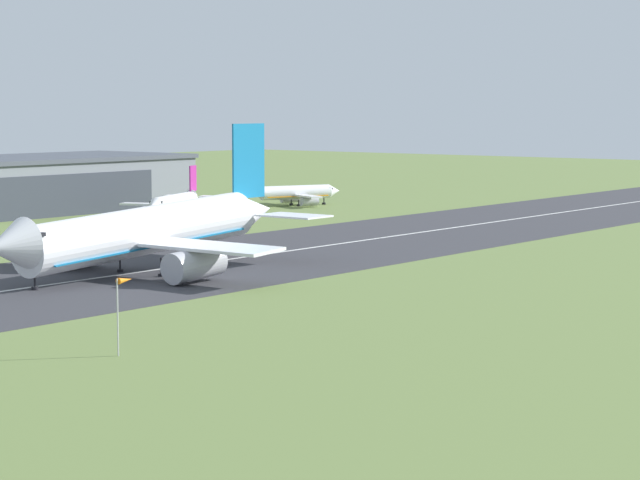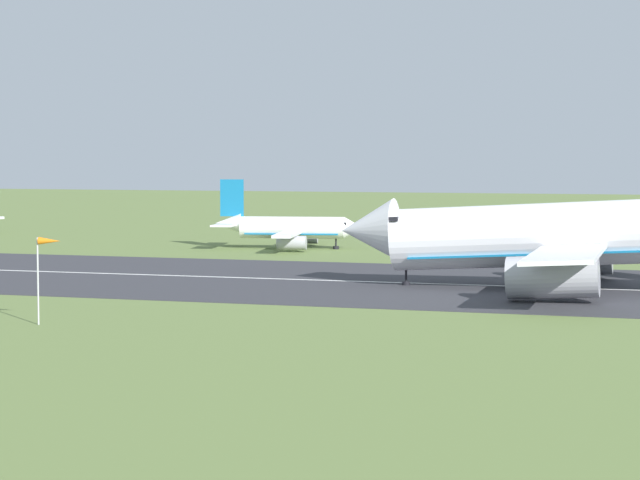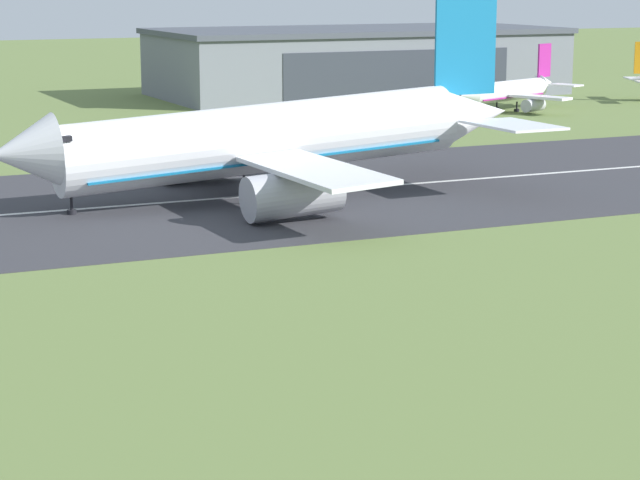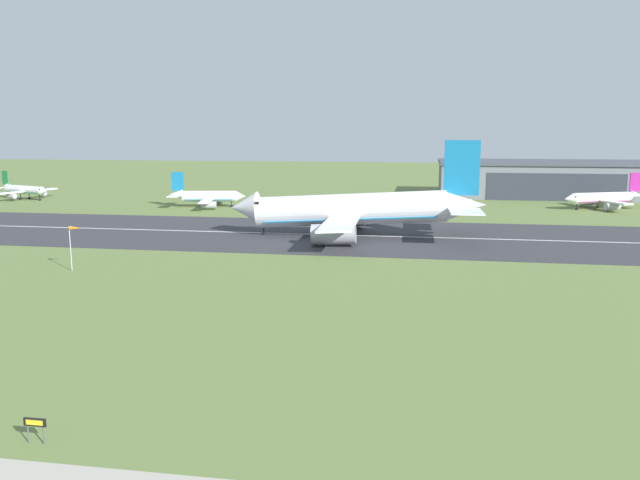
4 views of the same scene
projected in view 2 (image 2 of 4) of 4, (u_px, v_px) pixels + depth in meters
ground_plane at (581, 414)px, 64.78m from camera, size 746.69×746.69×0.00m
airplane_landing at (589, 236)px, 123.04m from camera, size 52.19×45.23×19.63m
airplane_parked_west at (290, 228)px, 179.09m from camera, size 22.11×25.17×9.96m
windsock_pole at (48, 248)px, 98.39m from camera, size 2.04×0.76×6.99m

